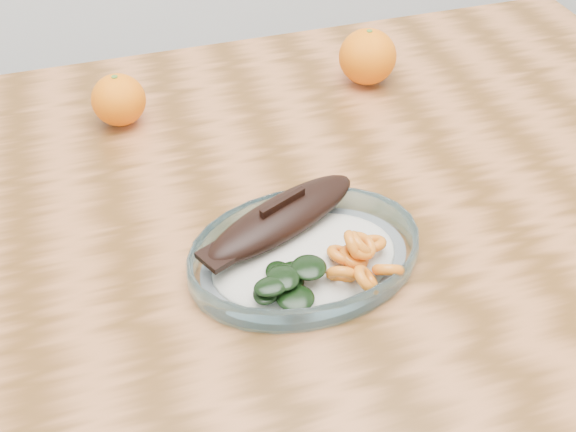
{
  "coord_description": "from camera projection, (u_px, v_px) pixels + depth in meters",
  "views": [
    {
      "loc": [
        -0.21,
        -0.63,
        1.29
      ],
      "look_at": [
        -0.03,
        -0.06,
        0.77
      ],
      "focal_mm": 45.0,
      "sensor_mm": 36.0,
      "label": 1
    }
  ],
  "objects": [
    {
      "name": "orange_left",
      "position": [
        119.0,
        100.0,
        0.95
      ],
      "size": [
        0.07,
        0.07,
        0.07
      ],
      "primitive_type": "sphere",
      "color": "#FF5E05",
      "rests_on": "dining_table"
    },
    {
      "name": "dining_table",
      "position": [
        296.0,
        255.0,
        0.92
      ],
      "size": [
        1.2,
        0.8,
        0.75
      ],
      "color": "#5B3715",
      "rests_on": "ground"
    },
    {
      "name": "plated_meal",
      "position": [
        304.0,
        252.0,
        0.76
      ],
      "size": [
        0.49,
        0.49,
        0.08
      ],
      "rotation": [
        0.0,
        0.0,
        0.07
      ],
      "color": "white",
      "rests_on": "dining_table"
    },
    {
      "name": "orange_right",
      "position": [
        368.0,
        57.0,
        1.03
      ],
      "size": [
        0.08,
        0.08,
        0.08
      ],
      "primitive_type": "sphere",
      "color": "#FF5E05",
      "rests_on": "dining_table"
    }
  ]
}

